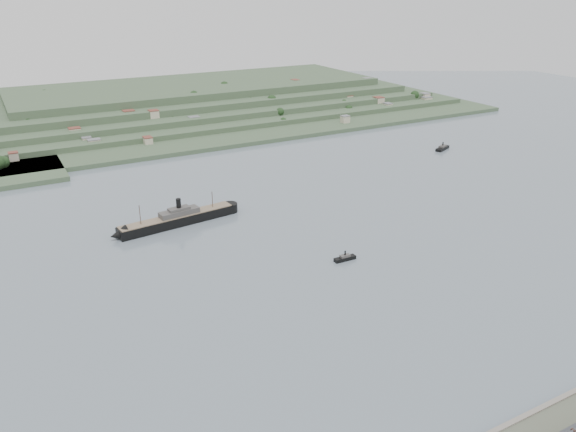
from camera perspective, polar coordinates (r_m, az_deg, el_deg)
ground at (r=335.56m, az=6.15°, el=-3.16°), size 1400.00×1400.00×0.00m
far_peninsula at (r=684.11m, az=-11.04°, el=10.96°), size 760.00×309.00×30.00m
steamship at (r=368.71m, az=-11.47°, el=-0.39°), size 88.50×20.06×21.25m
tugboat at (r=319.31m, az=5.81°, el=-4.27°), size 13.18×3.82×5.90m
ferry_east at (r=550.37m, az=15.42°, el=6.69°), size 20.30×12.94×7.41m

